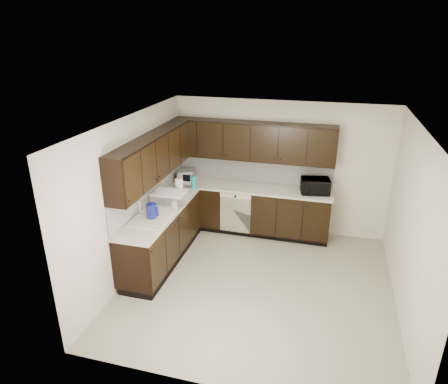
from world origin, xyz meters
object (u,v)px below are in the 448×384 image
object	(u,v)px
blue_pitcher	(152,211)
sink	(153,221)
toaster_oven	(186,176)
microwave	(315,186)
storage_bin	(170,198)

from	to	relation	value
blue_pitcher	sink	bearing A→B (deg)	82.82
sink	toaster_oven	world-z (taller)	sink
toaster_oven	sink	bearing A→B (deg)	-106.26
microwave	storage_bin	bearing A→B (deg)	-165.82
sink	storage_bin	xyz separation A→B (m)	(0.05, 0.56, 0.16)
storage_bin	toaster_oven	bearing A→B (deg)	96.24
toaster_oven	storage_bin	xyz separation A→B (m)	(0.12, -1.12, -0.00)
sink	blue_pitcher	world-z (taller)	sink
toaster_oven	storage_bin	distance (m)	1.13
microwave	blue_pitcher	xyz separation A→B (m)	(-2.36, -1.72, -0.02)
sink	toaster_oven	xyz separation A→B (m)	(-0.07, 1.68, 0.16)
storage_bin	blue_pitcher	size ratio (longest dim) A/B	2.11
storage_bin	blue_pitcher	bearing A→B (deg)	-94.59
toaster_oven	blue_pitcher	distance (m)	1.72
microwave	toaster_oven	distance (m)	2.44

